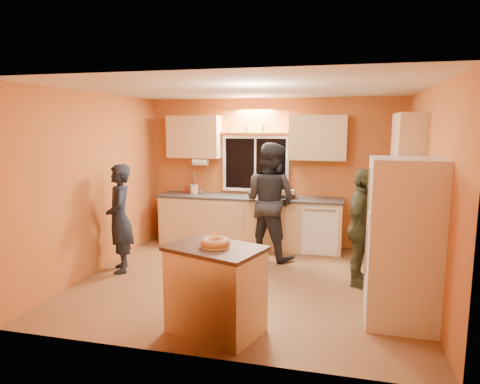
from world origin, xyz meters
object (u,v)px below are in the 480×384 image
(person_left, at_px, (120,218))
(refrigerator, at_px, (403,243))
(island, at_px, (216,289))
(person_right, at_px, (361,228))
(person_center, at_px, (270,201))

(person_left, bearing_deg, refrigerator, 48.63)
(island, relative_size, person_left, 0.70)
(island, height_order, person_left, person_left)
(person_left, xyz_separation_m, person_right, (3.40, 0.26, -0.00))
(island, bearing_deg, refrigerator, 38.64)
(person_right, bearing_deg, person_left, 109.86)
(person_left, bearing_deg, person_center, 90.37)
(person_center, relative_size, person_right, 1.18)
(person_center, distance_m, person_right, 1.66)
(person_left, bearing_deg, island, 22.88)
(person_center, height_order, person_right, person_center)
(refrigerator, height_order, person_right, refrigerator)
(person_left, bearing_deg, person_right, 64.68)
(island, bearing_deg, person_right, 67.93)
(person_center, bearing_deg, person_left, 53.47)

